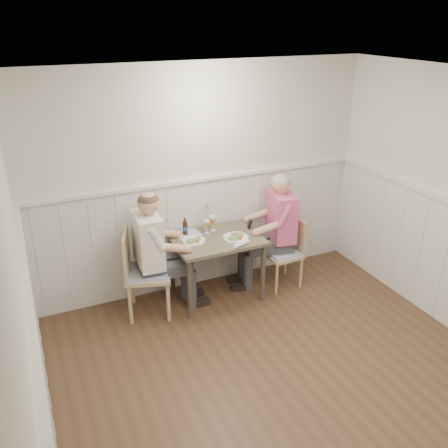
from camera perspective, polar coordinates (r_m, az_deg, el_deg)
name	(u,v)px	position (r m, az deg, el deg)	size (l,w,h in m)	color
ground_plane	(303,402)	(4.37, 9.50, -20.37)	(4.50, 4.50, 0.00)	#4B331F
room_shell	(317,242)	(3.49, 11.17, -2.19)	(4.04, 4.54, 2.60)	silver
wainscot	(267,293)	(4.40, 5.20, -8.33)	(4.00, 4.49, 1.34)	silver
dining_table	(217,246)	(5.31, -0.88, -2.62)	(0.98, 0.70, 0.75)	brown
chair_right	(286,249)	(5.71, 7.47, -3.05)	(0.41, 0.41, 0.84)	tan
chair_left	(142,270)	(5.15, -9.82, -5.43)	(0.58, 0.58, 0.98)	tan
man_in_pink	(277,238)	(5.68, 6.38, -1.64)	(0.71, 0.51, 1.41)	#3F3F47
diner_cream	(154,263)	(5.14, -8.46, -4.62)	(0.66, 0.46, 1.42)	#3F3F47
plate_man	(235,237)	(5.24, 1.36, -1.55)	(0.28, 0.28, 0.07)	white
plate_diner	(193,240)	(5.18, -3.75, -1.98)	(0.26, 0.26, 0.06)	white
beer_glass_a	(213,221)	(5.40, -1.38, 0.41)	(0.07, 0.07, 0.18)	silver
beer_glass_b	(207,224)	(5.34, -2.11, -0.04)	(0.06, 0.06, 0.16)	silver
beer_bottle	(185,227)	(5.33, -4.70, -0.39)	(0.06, 0.06, 0.21)	black
rolled_napkin	(241,244)	(5.08, 2.07, -2.42)	(0.22, 0.12, 0.05)	white
grass_vase	(205,217)	(5.39, -2.27, 0.85)	(0.04, 0.04, 0.37)	silver
gingham_mat	(188,234)	(5.37, -4.39, -1.19)	(0.30, 0.25, 0.01)	#526BA2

